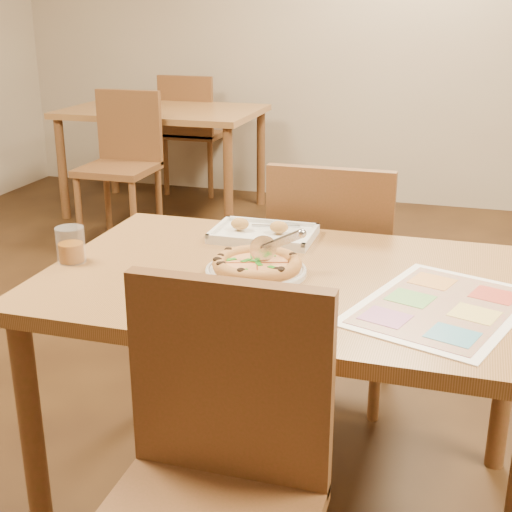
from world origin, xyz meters
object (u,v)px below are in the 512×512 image
(bg_table, at_px, (163,121))
(pizza_cutter, at_px, (276,243))
(plate, at_px, (256,271))
(bg_chair_near, at_px, (124,147))
(bg_chair_far, at_px, (191,120))
(pizza, at_px, (257,264))
(dining_table, at_px, (291,305))
(chair_far, at_px, (333,257))
(appetizer_tray, at_px, (263,234))
(glass_tumbler, at_px, (71,247))
(menu, at_px, (442,307))
(chair_near, at_px, (215,456))

(bg_table, xyz_separation_m, pizza_cutter, (1.55, -2.78, 0.16))
(bg_table, xyz_separation_m, plate, (1.51, -2.81, 0.09))
(bg_chair_near, relative_size, bg_chair_far, 1.00)
(pizza, bearing_deg, dining_table, 6.51)
(plate, relative_size, pizza, 1.12)
(chair_far, bearing_deg, appetizer_tray, 63.12)
(appetizer_tray, relative_size, glass_tumbler, 3.10)
(bg_chair_near, relative_size, plate, 1.76)
(bg_chair_far, relative_size, plate, 1.76)
(bg_chair_near, xyz_separation_m, pizza, (1.51, -2.21, 0.18))
(chair_far, relative_size, menu, 0.99)
(bg_table, xyz_separation_m, bg_chair_near, (0.00, -0.60, -0.07))
(pizza_cutter, xyz_separation_m, menu, (0.44, -0.12, -0.08))
(bg_table, bearing_deg, pizza, -61.78)
(chair_near, distance_m, plate, 0.62)
(plate, bearing_deg, menu, -10.22)
(chair_far, bearing_deg, pizza_cutter, 85.42)
(pizza_cutter, bearing_deg, dining_table, -44.84)
(plate, bearing_deg, bg_chair_far, 114.44)
(menu, bearing_deg, chair_far, 119.03)
(dining_table, distance_m, bg_chair_near, 2.72)
(pizza, distance_m, appetizer_tray, 0.30)
(dining_table, height_order, bg_chair_far, bg_chair_far)
(chair_near, relative_size, plate, 1.76)
(dining_table, xyz_separation_m, chair_near, (0.00, -0.60, -0.07))
(dining_table, relative_size, appetizer_tray, 4.25)
(chair_far, bearing_deg, chair_near, 90.00)
(bg_chair_far, relative_size, pizza, 1.97)
(chair_far, distance_m, pizza_cutter, 0.63)
(chair_near, bearing_deg, plate, 99.04)
(appetizer_tray, bearing_deg, bg_chair_near, 126.96)
(pizza, relative_size, appetizer_tray, 0.78)
(chair_far, distance_m, glass_tumbler, 0.93)
(bg_chair_near, distance_m, pizza_cutter, 2.69)
(appetizer_tray, bearing_deg, glass_tumbler, -141.80)
(pizza, bearing_deg, plate, -127.41)
(bg_chair_far, xyz_separation_m, menu, (1.99, -3.40, 0.16))
(bg_table, distance_m, appetizer_tray, 2.90)
(chair_near, relative_size, bg_chair_far, 1.00)
(chair_near, xyz_separation_m, bg_table, (-1.60, 3.40, 0.07))
(dining_table, xyz_separation_m, pizza_cutter, (-0.05, 0.02, 0.16))
(chair_near, height_order, plate, chair_near)
(bg_chair_near, xyz_separation_m, glass_tumbler, (0.99, -2.27, 0.20))
(appetizer_tray, height_order, glass_tumbler, glass_tumbler)
(plate, height_order, glass_tumbler, glass_tumbler)
(menu, bearing_deg, pizza, 169.43)
(pizza, bearing_deg, glass_tumbler, -173.57)
(bg_table, bearing_deg, plate, -61.83)
(chair_near, height_order, chair_far, same)
(plate, xyz_separation_m, glass_tumbler, (-0.52, -0.06, 0.04))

